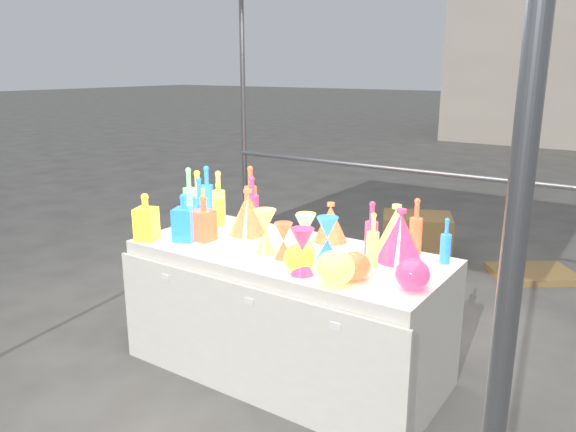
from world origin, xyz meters
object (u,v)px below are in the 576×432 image
Objects in this scene: display_table at (287,311)px; lampshade_0 at (248,212)px; decanter_0 at (146,217)px; cardboard_box_closed at (416,238)px; hourglass_0 at (283,241)px; bottle_0 at (198,196)px; globe_0 at (300,260)px.

lampshade_0 is (-0.39, 0.14, 0.52)m from display_table.
decanter_0 is at bearing -131.60° from lampshade_0.
cardboard_box_closed is 2.25m from lampshade_0.
hourglass_0 is at bearing -11.17° from decanter_0.
bottle_0 is 1.21× the size of decanter_0.
hourglass_0 reaches higher than globe_0.
hourglass_0 reaches higher than cardboard_box_closed.
cardboard_box_closed is at bearing 51.75° from decanter_0.
bottle_0 reaches higher than decanter_0.
hourglass_0 is 0.70× the size of lampshade_0.
globe_0 is at bearing -28.92° from lampshade_0.
bottle_0 reaches higher than lampshade_0.
cardboard_box_closed is 3.84× the size of globe_0.
bottle_0 reaches higher than hourglass_0.
globe_0 reaches higher than cardboard_box_closed.
bottle_0 is 1.22× the size of lampshade_0.
globe_0 is (0.34, -2.51, 0.59)m from cardboard_box_closed.
decanter_0 reaches higher than display_table.
lampshade_0 reaches higher than hourglass_0.
lampshade_0 is at bearing 160.23° from display_table.
decanter_0 is at bearing -159.56° from display_table.
decanter_0 reaches higher than hourglass_0.
bottle_0 reaches higher than globe_0.
hourglass_0 is (0.87, 0.18, -0.04)m from decanter_0.
bottle_0 is (-0.85, 0.19, 0.55)m from display_table.
decanter_0 is 0.89m from hourglass_0.
bottle_0 is 0.47m from lampshade_0.
hourglass_0 is 1.25× the size of globe_0.
decanter_0 is 0.61m from lampshade_0.
display_table is 11.50× the size of globe_0.
display_table is 1.03m from bottle_0.
globe_0 is (1.09, -0.43, -0.11)m from bottle_0.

